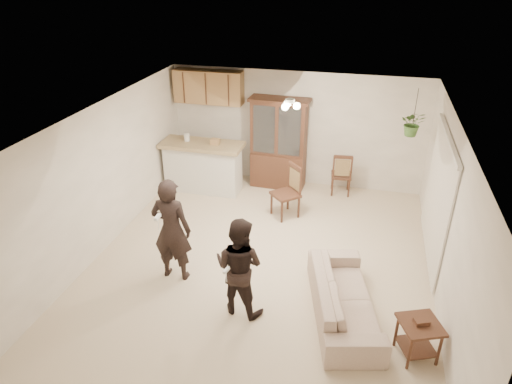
% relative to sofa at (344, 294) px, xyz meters
% --- Properties ---
extents(floor, '(6.50, 6.50, 0.00)m').
position_rel_sofa_xyz_m(floor, '(-1.44, 0.92, -0.37)').
color(floor, beige).
rests_on(floor, ground).
extents(ceiling, '(5.50, 6.50, 0.02)m').
position_rel_sofa_xyz_m(ceiling, '(-1.44, 0.92, 2.13)').
color(ceiling, white).
rests_on(ceiling, wall_back).
extents(wall_back, '(5.50, 0.02, 2.50)m').
position_rel_sofa_xyz_m(wall_back, '(-1.44, 4.17, 0.88)').
color(wall_back, white).
rests_on(wall_back, ground).
extents(wall_front, '(5.50, 0.02, 2.50)m').
position_rel_sofa_xyz_m(wall_front, '(-1.44, -2.33, 0.88)').
color(wall_front, white).
rests_on(wall_front, ground).
extents(wall_left, '(0.02, 6.50, 2.50)m').
position_rel_sofa_xyz_m(wall_left, '(-4.19, 0.92, 0.88)').
color(wall_left, white).
rests_on(wall_left, ground).
extents(wall_right, '(0.02, 6.50, 2.50)m').
position_rel_sofa_xyz_m(wall_right, '(1.31, 0.92, 0.88)').
color(wall_right, white).
rests_on(wall_right, ground).
extents(breakfast_bar, '(1.60, 0.55, 1.00)m').
position_rel_sofa_xyz_m(breakfast_bar, '(-3.29, 3.27, 0.13)').
color(breakfast_bar, silver).
rests_on(breakfast_bar, floor).
extents(bar_top, '(1.75, 0.70, 0.08)m').
position_rel_sofa_xyz_m(bar_top, '(-3.29, 3.27, 0.68)').
color(bar_top, '#9D8A5E').
rests_on(bar_top, breakfast_bar).
extents(upper_cabinets, '(1.50, 0.34, 0.70)m').
position_rel_sofa_xyz_m(upper_cabinets, '(-3.34, 3.99, 1.73)').
color(upper_cabinets, olive).
rests_on(upper_cabinets, wall_back).
extents(vertical_blinds, '(0.06, 2.30, 2.10)m').
position_rel_sofa_xyz_m(vertical_blinds, '(1.27, 1.82, 0.73)').
color(vertical_blinds, beige).
rests_on(vertical_blinds, wall_right).
extents(ceiling_fixture, '(0.36, 0.36, 0.20)m').
position_rel_sofa_xyz_m(ceiling_fixture, '(-1.24, 2.12, 2.03)').
color(ceiling_fixture, '#FCE9BD').
rests_on(ceiling_fixture, ceiling).
extents(hanging_plant, '(0.43, 0.37, 0.48)m').
position_rel_sofa_xyz_m(hanging_plant, '(0.86, 3.32, 1.48)').
color(hanging_plant, '#295020').
rests_on(hanging_plant, ceiling).
extents(plant_cord, '(0.01, 0.01, 0.65)m').
position_rel_sofa_xyz_m(plant_cord, '(0.86, 3.32, 1.81)').
color(plant_cord, black).
rests_on(plant_cord, ceiling).
extents(sofa, '(1.17, 2.00, 0.73)m').
position_rel_sofa_xyz_m(sofa, '(0.00, 0.00, 0.00)').
color(sofa, beige).
rests_on(sofa, floor).
extents(adult, '(0.66, 0.43, 1.80)m').
position_rel_sofa_xyz_m(adult, '(-2.67, 0.25, 0.53)').
color(adult, black).
rests_on(adult, floor).
extents(child, '(0.75, 0.64, 1.35)m').
position_rel_sofa_xyz_m(child, '(-1.46, -0.25, 0.31)').
color(child, black).
rests_on(child, floor).
extents(china_hutch, '(1.28, 0.54, 1.99)m').
position_rel_sofa_xyz_m(china_hutch, '(-1.75, 3.87, 0.62)').
color(china_hutch, '#321B12').
rests_on(china_hutch, floor).
extents(side_table, '(0.63, 0.63, 0.59)m').
position_rel_sofa_xyz_m(side_table, '(0.97, -0.54, -0.09)').
color(side_table, '#321B12').
rests_on(side_table, floor).
extents(chair_bar, '(0.43, 0.43, 0.92)m').
position_rel_sofa_xyz_m(chair_bar, '(-3.63, 3.67, -0.11)').
color(chair_bar, '#321B12').
rests_on(chair_bar, floor).
extents(chair_hutch_left, '(0.66, 0.66, 1.06)m').
position_rel_sofa_xyz_m(chair_hutch_left, '(-1.34, 2.57, -0.07)').
color(chair_hutch_left, '#321B12').
rests_on(chair_hutch_left, floor).
extents(chair_hutch_right, '(0.46, 0.46, 0.95)m').
position_rel_sofa_xyz_m(chair_hutch_right, '(-0.37, 3.83, -0.10)').
color(chair_hutch_right, '#321B12').
rests_on(chair_hutch_right, floor).
extents(controller_adult, '(0.05, 0.15, 0.05)m').
position_rel_sofa_xyz_m(controller_adult, '(-2.67, -0.15, 0.95)').
color(controller_adult, white).
rests_on(controller_adult, adult).
extents(controller_child, '(0.07, 0.14, 0.04)m').
position_rel_sofa_xyz_m(controller_child, '(-1.53, -0.59, 0.56)').
color(controller_child, white).
rests_on(controller_child, child).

